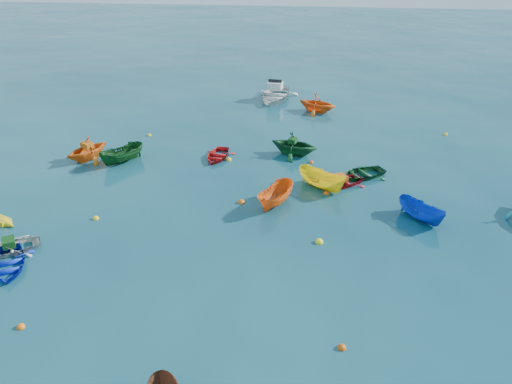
# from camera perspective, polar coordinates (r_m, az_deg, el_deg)

# --- Properties ---
(ground) EXTENTS (160.00, 160.00, 0.00)m
(ground) POSITION_cam_1_polar(r_m,az_deg,el_deg) (22.73, -1.45, -6.78)
(ground) COLOR #093646
(ground) RESTS_ON ground
(dinghy_blue_sw) EXTENTS (3.17, 3.53, 0.60)m
(dinghy_blue_sw) POSITION_cam_1_polar(r_m,az_deg,el_deg) (24.19, -26.40, -7.75)
(dinghy_blue_sw) COLOR #112FD8
(dinghy_blue_sw) RESTS_ON ground
(dinghy_white_near) EXTENTS (3.35, 3.12, 0.57)m
(dinghy_white_near) POSITION_cam_1_polar(r_m,az_deg,el_deg) (25.33, -26.44, -6.09)
(dinghy_white_near) COLOR silver
(dinghy_white_near) RESTS_ON ground
(dinghy_orange_w) EXTENTS (3.68, 3.84, 1.56)m
(dinghy_orange_w) POSITION_cam_1_polar(r_m,az_deg,el_deg) (33.34, -18.57, 3.59)
(dinghy_orange_w) COLOR orange
(dinghy_orange_w) RESTS_ON ground
(sampan_yellow_mid) EXTENTS (3.19, 2.86, 1.21)m
(sampan_yellow_mid) POSITION_cam_1_polar(r_m,az_deg,el_deg) (28.25, 7.46, 0.43)
(sampan_yellow_mid) COLOR yellow
(sampan_yellow_mid) RESTS_ON ground
(dinghy_green_e) EXTENTS (3.61, 3.31, 0.61)m
(dinghy_green_e) POSITION_cam_1_polar(r_m,az_deg,el_deg) (29.98, 11.93, 1.73)
(dinghy_green_e) COLOR #104822
(dinghy_green_e) RESTS_ON ground
(sampan_orange_n) EXTENTS (2.30, 3.28, 1.19)m
(sampan_orange_n) POSITION_cam_1_polar(r_m,az_deg,el_deg) (26.35, 2.27, -1.50)
(sampan_orange_n) COLOR orange
(sampan_orange_n) RESTS_ON ground
(dinghy_green_n) EXTENTS (3.72, 3.45, 1.61)m
(dinghy_green_n) POSITION_cam_1_polar(r_m,az_deg,el_deg) (32.39, 4.34, 4.31)
(dinghy_green_n) COLOR #104722
(dinghy_green_n) RESTS_ON ground
(dinghy_red_ne) EXTENTS (3.20, 3.01, 0.54)m
(dinghy_red_ne) POSITION_cam_1_polar(r_m,az_deg,el_deg) (28.84, 9.80, 0.85)
(dinghy_red_ne) COLOR red
(dinghy_red_ne) RESTS_ON ground
(sampan_blue_far) EXTENTS (2.57, 2.76, 1.06)m
(sampan_blue_far) POSITION_cam_1_polar(r_m,az_deg,el_deg) (26.37, 18.21, -2.99)
(sampan_blue_far) COLOR #0E38B2
(sampan_blue_far) RESTS_ON ground
(dinghy_red_far) EXTENTS (2.20, 2.84, 0.54)m
(dinghy_red_far) POSITION_cam_1_polar(r_m,az_deg,el_deg) (31.86, -4.43, 3.90)
(dinghy_red_far) COLOR red
(dinghy_red_far) RESTS_ON ground
(dinghy_orange_far) EXTENTS (3.85, 3.63, 1.61)m
(dinghy_orange_far) POSITION_cam_1_polar(r_m,az_deg,el_deg) (40.49, 6.97, 9.11)
(dinghy_orange_far) COLOR orange
(dinghy_orange_far) RESTS_ON ground
(sampan_green_far) EXTENTS (2.79, 3.12, 1.18)m
(sampan_green_far) POSITION_cam_1_polar(r_m,az_deg,el_deg) (32.22, -14.95, 3.28)
(sampan_green_far) COLOR #104418
(sampan_green_far) RESTS_ON ground
(motorboat_white) EXTENTS (4.17, 5.36, 1.62)m
(motorboat_white) POSITION_cam_1_polar(r_m,az_deg,el_deg) (43.32, 2.16, 10.56)
(motorboat_white) COLOR silver
(motorboat_white) RESTS_ON ground
(tarp_green_a) EXTENTS (0.82, 0.87, 0.34)m
(tarp_green_a) POSITION_cam_1_polar(r_m,az_deg,el_deg) (25.10, -26.43, -5.18)
(tarp_green_a) COLOR #104114
(tarp_green_a) RESTS_ON dinghy_white_near
(tarp_orange_a) EXTENTS (0.86, 0.79, 0.33)m
(tarp_orange_a) POSITION_cam_1_polar(r_m,az_deg,el_deg) (33.01, -18.75, 5.12)
(tarp_orange_a) COLOR #D26315
(tarp_orange_a) RESTS_ON dinghy_orange_w
(tarp_green_b) EXTENTS (0.64, 0.74, 0.30)m
(tarp_green_b) POSITION_cam_1_polar(r_m,az_deg,el_deg) (32.05, 4.23, 5.91)
(tarp_green_b) COLOR #11471A
(tarp_green_b) RESTS_ON dinghy_green_n
(tarp_orange_b) EXTENTS (0.83, 0.88, 0.34)m
(tarp_orange_b) POSITION_cam_1_polar(r_m,az_deg,el_deg) (28.59, 9.71, 1.59)
(tarp_orange_b) COLOR #CF4915
(tarp_orange_b) RESTS_ON dinghy_red_ne
(buoy_or_a) EXTENTS (0.31, 0.31, 0.31)m
(buoy_or_a) POSITION_cam_1_polar(r_m,az_deg,el_deg) (20.79, -25.27, -13.82)
(buoy_or_a) COLOR orange
(buoy_or_a) RESTS_ON ground
(buoy_ye_a) EXTENTS (0.39, 0.39, 0.39)m
(buoy_ye_a) POSITION_cam_1_polar(r_m,az_deg,el_deg) (23.50, 7.22, -5.73)
(buoy_ye_a) COLOR yellow
(buoy_ye_a) RESTS_ON ground
(buoy_or_b) EXTENTS (0.31, 0.31, 0.31)m
(buoy_or_b) POSITION_cam_1_polar(r_m,az_deg,el_deg) (18.44, 9.77, -17.17)
(buoy_or_b) COLOR #D7500B
(buoy_or_b) RESTS_ON ground
(buoy_ye_b) EXTENTS (0.32, 0.32, 0.32)m
(buoy_ye_b) POSITION_cam_1_polar(r_m,az_deg,el_deg) (26.36, -17.83, -2.94)
(buoy_ye_b) COLOR yellow
(buoy_ye_b) RESTS_ON ground
(buoy_or_c) EXTENTS (0.37, 0.37, 0.37)m
(buoy_or_c) POSITION_cam_1_polar(r_m,az_deg,el_deg) (26.56, -1.70, -1.22)
(buoy_or_c) COLOR #FA620D
(buoy_or_c) RESTS_ON ground
(buoy_ye_c) EXTENTS (0.36, 0.36, 0.36)m
(buoy_ye_c) POSITION_cam_1_polar(r_m,az_deg,el_deg) (31.52, -3.14, 3.67)
(buoy_ye_c) COLOR yellow
(buoy_ye_c) RESTS_ON ground
(buoy_or_d) EXTENTS (0.30, 0.30, 0.30)m
(buoy_or_d) POSITION_cam_1_polar(r_m,az_deg,el_deg) (27.71, 8.03, -0.19)
(buoy_or_d) COLOR orange
(buoy_or_d) RESTS_ON ground
(buoy_ye_d) EXTENTS (0.30, 0.30, 0.30)m
(buoy_ye_d) POSITION_cam_1_polar(r_m,az_deg,el_deg) (36.11, -12.10, 6.32)
(buoy_ye_d) COLOR yellow
(buoy_ye_d) RESTS_ON ground
(buoy_or_e) EXTENTS (0.29, 0.29, 0.29)m
(buoy_or_e) POSITION_cam_1_polar(r_m,az_deg,el_deg) (31.29, 6.33, 3.34)
(buoy_or_e) COLOR #FA510D
(buoy_or_e) RESTS_ON ground
(buoy_ye_e) EXTENTS (0.29, 0.29, 0.29)m
(buoy_ye_e) POSITION_cam_1_polar(r_m,az_deg,el_deg) (37.91, 20.83, 6.12)
(buoy_ye_e) COLOR yellow
(buoy_ye_e) RESTS_ON ground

